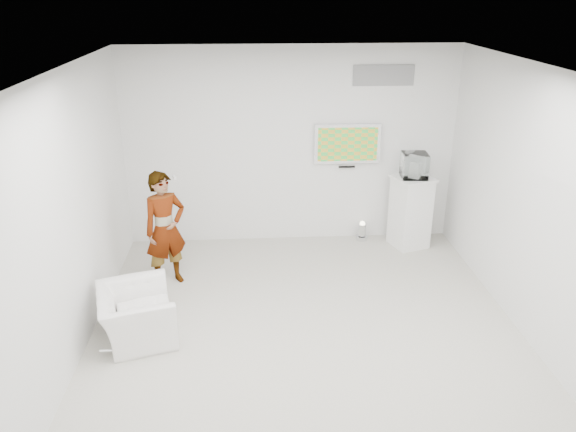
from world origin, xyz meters
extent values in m
cube|color=#A8A59A|center=(0.00, 0.00, 0.01)|extent=(5.00, 5.00, 0.01)
cube|color=#2D2D2F|center=(0.00, 0.00, 3.00)|extent=(5.00, 5.00, 0.01)
cube|color=silver|center=(0.00, 2.50, 1.50)|extent=(5.00, 0.01, 3.00)
cube|color=silver|center=(0.00, -2.50, 1.50)|extent=(5.00, 0.01, 3.00)
cube|color=silver|center=(-2.50, 0.00, 1.50)|extent=(0.01, 5.00, 3.00)
cube|color=silver|center=(2.50, 0.00, 1.50)|extent=(0.01, 5.00, 3.00)
cube|color=silver|center=(0.85, 2.45, 1.55)|extent=(1.00, 0.08, 0.60)
cube|color=gray|center=(1.35, 2.49, 2.55)|extent=(0.90, 0.02, 0.30)
imported|color=white|center=(-1.75, 1.14, 0.79)|extent=(0.69, 0.62, 1.57)
imported|color=white|center=(-1.94, -0.15, 0.30)|extent=(1.02, 1.10, 0.60)
cube|color=white|center=(1.81, 2.11, 0.56)|extent=(0.68, 0.68, 1.11)
cylinder|color=silver|center=(1.13, 2.35, 0.15)|extent=(0.20, 0.20, 0.30)
cube|color=white|center=(1.81, 2.11, 1.29)|extent=(0.39, 0.39, 0.37)
cube|color=white|center=(1.81, 2.11, 1.23)|extent=(0.16, 0.17, 0.24)
cube|color=white|center=(-1.62, 1.40, 1.42)|extent=(0.08, 0.13, 0.03)
camera|label=1|loc=(-0.57, -5.71, 3.75)|focal=35.00mm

